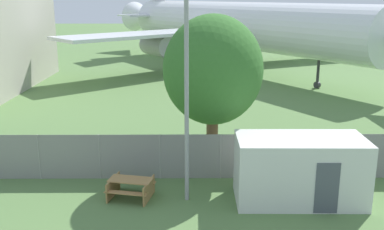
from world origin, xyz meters
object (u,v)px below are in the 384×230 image
object	(u,v)px
tree_left_of_cabin	(213,70)
portable_cabin	(300,170)
picnic_bench_open_grass	(131,186)
airplane	(232,25)

from	to	relation	value
tree_left_of_cabin	portable_cabin	bearing A→B (deg)	-45.38
tree_left_of_cabin	picnic_bench_open_grass	bearing A→B (deg)	-138.41
airplane	tree_left_of_cabin	xyz separation A→B (m)	(-3.45, -28.16, -0.13)
portable_cabin	picnic_bench_open_grass	bearing A→B (deg)	178.30
portable_cabin	tree_left_of_cabin	distance (m)	5.51
airplane	portable_cabin	xyz separation A→B (m)	(-0.32, -31.33, -3.38)
picnic_bench_open_grass	tree_left_of_cabin	bearing A→B (deg)	41.59
portable_cabin	picnic_bench_open_grass	xyz separation A→B (m)	(-6.40, 0.27, -0.77)
portable_cabin	airplane	bearing A→B (deg)	90.16
picnic_bench_open_grass	tree_left_of_cabin	distance (m)	5.93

